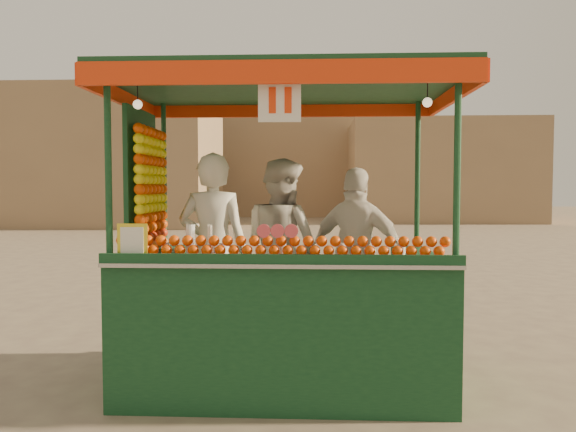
{
  "coord_description": "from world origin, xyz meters",
  "views": [
    {
      "loc": [
        0.59,
        -4.85,
        1.72
      ],
      "look_at": [
        0.36,
        0.07,
        1.46
      ],
      "focal_mm": 34.55,
      "sensor_mm": 36.0,
      "label": 1
    }
  ],
  "objects_px": {
    "vendor_middle": "(282,248)",
    "vendor_right": "(357,253)",
    "juice_cart": "(276,287)",
    "vendor_left": "(213,250)"
  },
  "relations": [
    {
      "from": "vendor_middle",
      "to": "vendor_right",
      "type": "xyz_separation_m",
      "value": [
        0.71,
        -0.07,
        -0.04
      ]
    },
    {
      "from": "juice_cart",
      "to": "vendor_right",
      "type": "relative_size",
      "value": 1.83
    },
    {
      "from": "vendor_middle",
      "to": "vendor_right",
      "type": "distance_m",
      "value": 0.71
    },
    {
      "from": "vendor_left",
      "to": "vendor_right",
      "type": "xyz_separation_m",
      "value": [
        1.3,
        0.29,
        -0.06
      ]
    },
    {
      "from": "juice_cart",
      "to": "vendor_left",
      "type": "height_order",
      "value": "juice_cart"
    },
    {
      "from": "juice_cart",
      "to": "vendor_right",
      "type": "height_order",
      "value": "juice_cart"
    },
    {
      "from": "juice_cart",
      "to": "vendor_middle",
      "type": "relative_size",
      "value": 1.74
    },
    {
      "from": "vendor_middle",
      "to": "vendor_right",
      "type": "height_order",
      "value": "vendor_middle"
    },
    {
      "from": "vendor_left",
      "to": "vendor_middle",
      "type": "height_order",
      "value": "vendor_left"
    },
    {
      "from": "vendor_left",
      "to": "vendor_middle",
      "type": "xyz_separation_m",
      "value": [
        0.59,
        0.36,
        -0.02
      ]
    }
  ]
}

